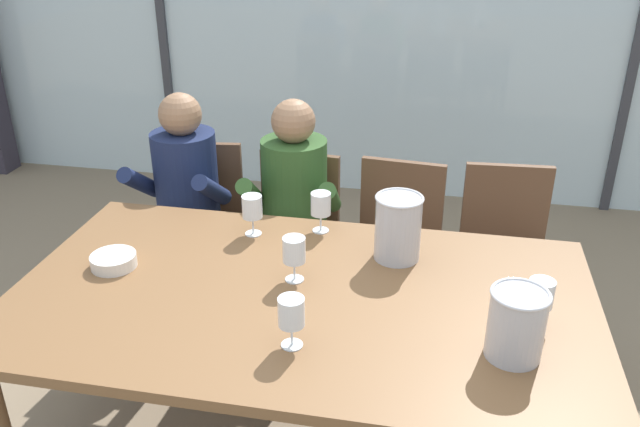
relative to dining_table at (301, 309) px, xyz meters
name	(u,v)px	position (x,y,z in m)	size (l,w,h in m)	color
ground	(343,314)	(0.00, 1.00, -0.70)	(14.00, 14.00, 0.00)	#847056
window_glass_panel	(386,16)	(0.00, 2.71, 0.60)	(7.28, 0.03, 2.60)	silver
window_mullion_left	(161,9)	(-1.64, 2.69, 0.60)	(0.06, 0.06, 2.60)	#38383D
hillside_vineyard	(414,14)	(0.00, 6.13, 0.09)	(13.28, 2.40, 1.57)	#386633
dining_table	(301,309)	(0.00, 0.00, 0.00)	(2.08, 1.18, 0.77)	brown
chair_near_curtain	(202,215)	(-0.78, 1.03, -0.19)	(0.49, 0.49, 0.88)	brown
chair_left_of_center	(294,227)	(-0.26, 0.99, -0.19)	(0.48, 0.48, 0.88)	brown
chair_center	(396,237)	(0.26, 0.98, -0.19)	(0.48, 0.48, 0.88)	brown
chair_right_of_center	(504,242)	(0.79, 1.02, -0.19)	(0.47, 0.47, 0.88)	brown
person_navy_polo	(181,198)	(-0.81, 0.87, -0.01)	(0.47, 0.62, 1.20)	#192347
person_olive_shirt	(292,207)	(-0.24, 0.87, -0.01)	(0.48, 0.63, 1.20)	#2D5123
ice_bucket_primary	(398,227)	(0.31, 0.33, 0.20)	(0.19, 0.19, 0.26)	#B7B7BC
ice_bucket_secondary	(516,323)	(0.71, -0.21, 0.19)	(0.18, 0.18, 0.23)	#B7B7BC
tasting_bowl	(114,261)	(-0.74, 0.05, 0.09)	(0.17, 0.17, 0.05)	silver
wine_glass_by_left_taster	(541,296)	(0.80, -0.05, 0.19)	(0.08, 0.08, 0.17)	silver
wine_glass_near_bucket	(291,313)	(0.04, -0.30, 0.19)	(0.08, 0.08, 0.17)	silver
wine_glass_center_pour	(321,206)	(-0.02, 0.49, 0.19)	(0.08, 0.08, 0.17)	silver
wine_glass_by_right_taster	(294,252)	(-0.04, 0.09, 0.19)	(0.08, 0.08, 0.17)	silver
wine_glass_spare_empty	(252,209)	(-0.30, 0.41, 0.19)	(0.08, 0.08, 0.17)	silver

